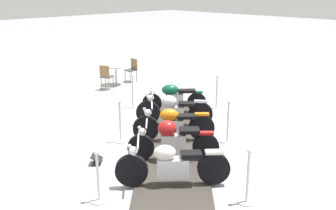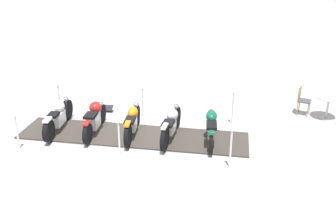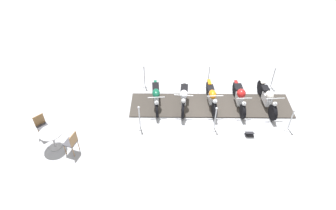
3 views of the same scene
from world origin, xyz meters
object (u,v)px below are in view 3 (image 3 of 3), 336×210
object	(u,v)px
stanchion_right_mid	(215,122)
cafe_chair_near_table	(42,125)
motorcycle_chrome	(184,97)
stanchion_left_front	(145,79)
cafe_table	(52,136)
info_placard	(249,134)
cafe_chair_across_table	(72,142)
motorcycle_maroon	(240,97)
motorcycle_copper	(212,97)
stanchion_left_rear	(272,81)
stanchion_right_rear	(290,123)
motorcycle_forest	(156,96)
stanchion_right_front	(140,120)
stanchion_left_mid	(208,80)
motorcycle_cream	(267,98)

from	to	relation	value
stanchion_right_mid	cafe_chair_near_table	xyz separation A→B (m)	(4.44, 4.87, 0.22)
motorcycle_chrome	stanchion_left_front	xyz separation A→B (m)	(2.23, 0.20, -0.10)
cafe_table	info_placard	bearing A→B (deg)	-130.96
cafe_chair_across_table	cafe_table	bearing A→B (deg)	-0.00
info_placard	cafe_table	world-z (taller)	cafe_table
info_placard	motorcycle_maroon	bearing A→B (deg)	-84.76
motorcycle_maroon	info_placard	xyz separation A→B (m)	(-1.29, 1.11, -0.46)
motorcycle_copper	info_placard	size ratio (longest dim) A/B	4.11
info_placard	motorcycle_chrome	bearing A→B (deg)	-34.20
motorcycle_chrome	stanchion_left_front	distance (m)	2.25
stanchion_left_rear	stanchion_right_rear	world-z (taller)	stanchion_left_rear
stanchion_right_mid	info_placard	size ratio (longest dim) A/B	2.80
motorcycle_forest	stanchion_right_front	bearing A→B (deg)	-28.05
motorcycle_forest	motorcycle_maroon	world-z (taller)	motorcycle_maroon
motorcycle_copper	stanchion_right_mid	distance (m)	1.35
stanchion_left_mid	info_placard	world-z (taller)	stanchion_left_mid
motorcycle_forest	cafe_table	world-z (taller)	motorcycle_forest
motorcycle_maroon	stanchion_right_mid	size ratio (longest dim) A/B	1.44
motorcycle_chrome	stanchion_right_rear	bearing A→B (deg)	76.23
info_placard	cafe_chair_across_table	world-z (taller)	cafe_chair_across_table
stanchion_left_front	cafe_chair_near_table	bearing A→B (deg)	84.81
cafe_table	motorcycle_forest	bearing A→B (deg)	-103.46
motorcycle_cream	cafe_table	bearing A→B (deg)	-78.46
cafe_chair_near_table	stanchion_right_rear	bearing A→B (deg)	48.61
cafe_table	motorcycle_chrome	bearing A→B (deg)	-110.12
motorcycle_copper	stanchion_left_rear	bearing A→B (deg)	111.49
stanchion_right_front	stanchion_left_rear	bearing A→B (deg)	-110.92
cafe_chair_near_table	stanchion_left_mid	bearing A→B (deg)	71.76
stanchion_right_mid	stanchion_left_rear	world-z (taller)	stanchion_right_mid
motorcycle_copper	cafe_chair_across_table	distance (m)	5.84
stanchion_right_mid	stanchion_left_rear	size ratio (longest dim) A/B	1.03
stanchion_left_mid	cafe_chair_across_table	world-z (taller)	stanchion_left_mid
motorcycle_copper	stanchion_left_rear	world-z (taller)	stanchion_left_rear
motorcycle_maroon	stanchion_right_rear	distance (m)	2.21
stanchion_left_mid	stanchion_left_rear	distance (m)	2.92
stanchion_left_front	stanchion_left_rear	bearing A→B (deg)	-136.05
motorcycle_cream	stanchion_right_front	distance (m)	5.43
cafe_chair_near_table	stanchion_left_rear	bearing A→B (deg)	64.49
motorcycle_forest	stanchion_right_mid	size ratio (longest dim) A/B	1.41
motorcycle_cream	info_placard	xyz separation A→B (m)	(-0.45, 1.93, -0.41)
stanchion_right_mid	stanchion_left_front	xyz separation A→B (m)	(4.01, 0.05, 0.08)
motorcycle_chrome	stanchion_right_mid	bearing A→B (deg)	45.52
motorcycle_chrome	stanchion_right_front	distance (m)	2.21
motorcycle_maroon	info_placard	size ratio (longest dim) A/B	4.02
motorcycle_maroon	motorcycle_cream	size ratio (longest dim) A/B	0.89
stanchion_right_mid	stanchion_left_rear	bearing A→B (deg)	-92.87
stanchion_left_mid	stanchion_left_front	distance (m)	2.92
motorcycle_chrome	stanchion_right_front	size ratio (longest dim) A/B	1.54
motorcycle_chrome	stanchion_left_front	bearing A→B (deg)	-124.37
motorcycle_forest	info_placard	world-z (taller)	motorcycle_forest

